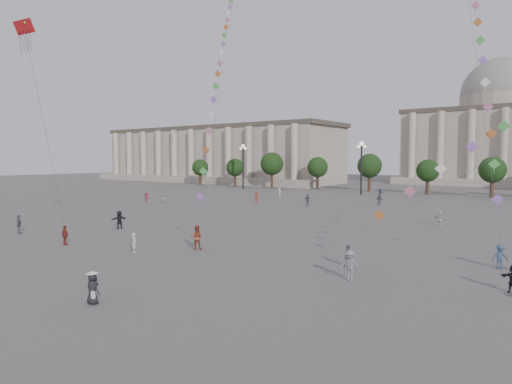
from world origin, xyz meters
The scene contains 27 objects.
ground centered at (0.00, 0.00, 0.00)m, with size 360.00×360.00×0.00m, color #5F5C59.
hall_west centered at (-75.00, 93.89, 8.43)m, with size 84.00×26.22×17.20m.
hall_central centered at (0.00, 129.22, 14.23)m, with size 48.30×34.30×35.50m.
tree_row centered at (0.00, 78.00, 5.39)m, with size 137.12×5.12×8.00m.
lamp_post_far_west centered at (-45.00, 70.00, 7.35)m, with size 2.00×0.90×10.65m.
lamp_post_mid_west centered at (-15.00, 70.00, 7.35)m, with size 2.00×0.90×10.65m.
person_crowd_0 centered at (-10.22, 68.00, 0.84)m, with size 0.98×0.41×1.68m, color #395381.
person_crowd_1 centered at (-33.83, 34.88, 0.76)m, with size 0.74×0.58×1.52m, color #B7B7B3.
person_crowd_2 centered at (-36.95, 33.93, 0.82)m, with size 1.06×0.61×1.64m, color maroon.
person_crowd_4 centered at (-4.87, 66.22, 0.85)m, with size 1.57×0.50×1.69m, color silver.
person_crowd_6 centered at (10.92, 9.38, 0.93)m, with size 1.20×0.69×1.86m, color slate.
person_crowd_7 centered at (9.12, 35.82, 0.82)m, with size 1.52×0.48×1.64m, color silver.
person_crowd_10 centered at (-24.75, 55.39, 0.91)m, with size 0.66×0.44×1.82m, color silver.
person_crowd_12 centered at (-4.51, 53.14, 0.85)m, with size 1.57×0.50×1.70m, color #5D5E62.
person_crowd_13 centered at (-6.01, 6.95, 0.77)m, with size 0.57×0.37×1.55m, color silver.
person_crowd_16 centered at (-12.71, 44.93, 0.94)m, with size 1.10×0.46×1.88m, color #57565B.
person_crowd_17 centered at (-21.44, 43.67, 0.93)m, with size 1.20×0.69×1.86m, color brown.
person_crowd_18 centered at (-51.49, 64.77, 0.78)m, with size 0.92×0.38×1.56m, color #B7B6B2.
person_crowd_19 centered at (-17.14, 13.85, 0.93)m, with size 1.73×0.55×1.86m, color black.
tourist_0 centered at (-13.26, 5.48, 0.83)m, with size 0.97×0.40×1.66m, color maroon.
tourist_3 centered at (-22.18, 5.97, 0.93)m, with size 1.09×0.45×1.86m, color #5A595E.
kite_flyer_0 centered at (-3.06, 10.80, 0.97)m, with size 0.94×0.73×1.94m, color #953F28.
kite_flyer_1 centered at (17.63, 18.02, 0.81)m, with size 1.05×0.60×1.63m, color navy.
kite_flyer_2 centered at (9.38, 12.52, 0.74)m, with size 0.72×0.56×1.49m, color #595A5E.
hat_person centered at (2.45, -2.34, 0.85)m, with size 0.82×0.60×1.69m.
dragon_kite centered at (-15.00, 3.59, 17.06)m, with size 2.25×1.38×16.90m.
kite_train_west centered at (-18.70, 33.39, 25.87)m, with size 29.95×42.43×69.04m.
Camera 1 is at (22.41, -15.43, 7.30)m, focal length 32.00 mm.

